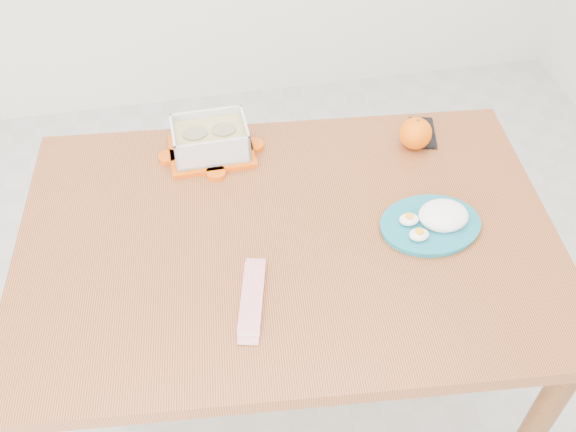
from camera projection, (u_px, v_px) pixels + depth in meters
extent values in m
cube|color=#A2572D|center=(288.00, 240.00, 1.50)|extent=(1.31, 0.94, 0.04)
cylinder|color=brown|center=(532.00, 432.00, 1.57)|extent=(0.06, 0.06, 0.71)
cylinder|color=brown|center=(95.00, 248.00, 1.97)|extent=(0.06, 0.06, 0.71)
cylinder|color=brown|center=(452.00, 221.00, 2.05)|extent=(0.06, 0.06, 0.71)
cube|color=#E24F06|center=(212.00, 151.00, 1.67)|extent=(0.22, 0.17, 0.01)
cube|color=silver|center=(210.00, 138.00, 1.64)|extent=(0.19, 0.14, 0.08)
cube|color=tan|center=(210.00, 140.00, 1.65)|extent=(0.18, 0.13, 0.05)
cylinder|color=#877F58|center=(195.00, 136.00, 1.63)|extent=(0.06, 0.06, 0.02)
cylinder|color=#877F58|center=(224.00, 132.00, 1.64)|extent=(0.06, 0.06, 0.02)
sphere|color=#F84004|center=(416.00, 133.00, 1.67)|extent=(0.08, 0.08, 0.08)
cylinder|color=#166B7E|center=(430.00, 225.00, 1.49)|extent=(0.25, 0.25, 0.01)
ellipsoid|color=white|center=(444.00, 212.00, 1.48)|extent=(0.12, 0.11, 0.05)
ellipsoid|color=white|center=(409.00, 220.00, 1.48)|extent=(0.05, 0.04, 0.02)
ellipsoid|color=white|center=(419.00, 235.00, 1.45)|extent=(0.05, 0.04, 0.02)
cube|color=#B90920|center=(252.00, 298.00, 1.35)|extent=(0.09, 0.19, 0.02)
cube|color=black|center=(423.00, 133.00, 1.73)|extent=(0.09, 0.14, 0.01)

